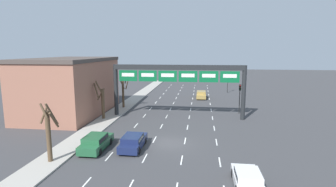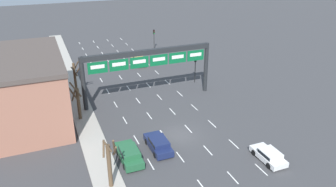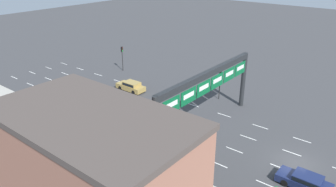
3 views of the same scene
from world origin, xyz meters
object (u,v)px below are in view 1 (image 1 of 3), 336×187
at_px(car_gold, 201,94).
at_px(sign_gantry, 178,77).
at_px(car_navy, 133,141).
at_px(traffic_light_near_gantry, 240,93).
at_px(car_green, 96,142).
at_px(car_white, 248,178).
at_px(tree_bare_second, 123,91).
at_px(tree_bare_third, 102,101).
at_px(tree_bare_closest, 49,131).
at_px(traffic_light_mid_block, 228,79).

bearing_deg(car_gold, sign_gantry, -102.00).
distance_m(car_navy, traffic_light_near_gantry, 20.39).
bearing_deg(car_navy, car_green, -168.07).
height_order(car_white, tree_bare_second, tree_bare_second).
bearing_deg(tree_bare_second, tree_bare_third, -95.90).
relative_size(car_gold, tree_bare_third, 0.89).
xyz_separation_m(sign_gantry, car_navy, (-3.29, -12.48, -5.06)).
bearing_deg(tree_bare_second, car_navy, -70.67).
bearing_deg(tree_bare_third, tree_bare_closest, -86.56).
height_order(sign_gantry, car_white, sign_gantry).
distance_m(tree_bare_closest, tree_bare_third, 14.26).
xyz_separation_m(car_navy, car_green, (-3.48, -0.74, 0.05)).
relative_size(sign_gantry, tree_bare_second, 3.53).
xyz_separation_m(car_gold, traffic_light_near_gantry, (5.73, -12.13, 2.41)).
bearing_deg(car_gold, traffic_light_mid_block, 53.10).
relative_size(tree_bare_closest, tree_bare_third, 0.98).
relative_size(car_gold, traffic_light_mid_block, 1.07).
xyz_separation_m(sign_gantry, car_green, (-6.77, -13.22, -5.01)).
relative_size(traffic_light_mid_block, tree_bare_third, 0.83).
bearing_deg(tree_bare_closest, car_gold, 68.45).
xyz_separation_m(traffic_light_mid_block, tree_bare_closest, (-18.64, -40.14, -0.36)).
distance_m(sign_gantry, traffic_light_near_gantry, 10.08).
bearing_deg(tree_bare_third, car_navy, -55.31).
height_order(car_green, tree_bare_third, tree_bare_third).
bearing_deg(sign_gantry, traffic_light_near_gantry, 21.41).
bearing_deg(sign_gantry, car_green, -117.12).
xyz_separation_m(car_gold, tree_bare_second, (-12.83, -10.47, 2.15)).
distance_m(car_navy, car_green, 3.56).
distance_m(car_gold, car_green, 30.62).
distance_m(sign_gantry, car_white, 20.43).
bearing_deg(sign_gantry, car_gold, 78.00).
height_order(car_navy, tree_bare_third, tree_bare_third).
relative_size(car_green, car_white, 1.15).
distance_m(sign_gantry, tree_bare_second, 11.21).
xyz_separation_m(car_gold, traffic_light_mid_block, (5.88, 7.84, 2.37)).
height_order(sign_gantry, traffic_light_near_gantry, sign_gantry).
distance_m(tree_bare_second, tree_bare_third, 7.64).
bearing_deg(tree_bare_third, traffic_light_near_gantry, 17.05).
relative_size(sign_gantry, traffic_light_mid_block, 4.23).
xyz_separation_m(tree_bare_closest, tree_bare_second, (-0.07, 21.83, 0.13)).
bearing_deg(car_navy, tree_bare_closest, -146.04).
xyz_separation_m(sign_gantry, traffic_light_mid_block, (9.22, 23.52, -2.64)).
height_order(tree_bare_closest, tree_bare_second, tree_bare_second).
xyz_separation_m(traffic_light_mid_block, tree_bare_third, (-19.50, -25.90, -0.50)).
xyz_separation_m(car_white, tree_bare_third, (-16.85, 16.27, 2.00)).
height_order(car_white, traffic_light_near_gantry, traffic_light_near_gantry).
bearing_deg(tree_bare_second, sign_gantry, -28.79).
relative_size(car_white, traffic_light_near_gantry, 0.92).
distance_m(car_green, car_white, 14.41).
bearing_deg(car_white, tree_bare_third, 136.01).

